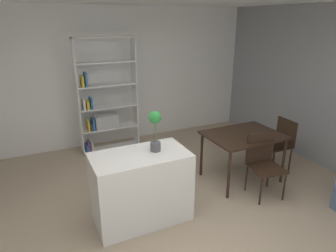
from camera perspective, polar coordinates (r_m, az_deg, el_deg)
ground_plane at (r=4.01m, az=0.58°, el=-18.29°), size 8.81×8.81×0.00m
back_partition at (r=6.16m, az=-12.09°, el=9.03°), size 6.41×0.06×2.74m
kitchen_island at (r=3.87m, az=-5.20°, el=-11.60°), size 1.20×0.66×0.92m
potted_plant_on_island at (r=3.62m, az=-2.48°, el=-0.29°), size 0.16×0.16×0.52m
open_bookshelf at (r=5.85m, az=-12.20°, el=3.89°), size 1.13×0.30×2.19m
dining_table at (r=4.81m, az=14.26°, el=-2.40°), size 1.16×0.87×0.78m
dining_chair_near at (r=4.58m, az=17.80°, el=-6.14°), size 0.50×0.50×0.92m
dining_chair_window_side at (r=5.38m, az=20.76°, el=-2.57°), size 0.45×0.45×0.90m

